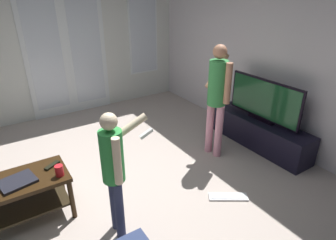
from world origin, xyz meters
The scene contains 12 objects.
ground_plane centered at (0.00, 0.00, -0.01)m, with size 5.24×5.53×0.02m, color #BDADA2.
wall_back_with_doors centered at (0.09, 2.73, 1.29)m, with size 5.24×0.09×2.65m.
wall_right_plain centered at (2.59, 0.00, 1.31)m, with size 0.06×5.53×2.62m.
coffee_table centered at (-0.86, 0.12, 0.36)m, with size 0.88×0.51×0.49m.
tv_stand centered at (2.31, -0.12, 0.21)m, with size 0.40×1.60×0.42m.
flat_screen_tv centered at (2.31, -0.12, 0.73)m, with size 0.08×1.18×0.61m.
person_adult centered at (1.60, 0.08, 0.92)m, with size 0.50×0.46×1.54m.
person_child centered at (-0.13, -0.53, 0.76)m, with size 0.57×0.34×1.26m.
loose_keyboard centered at (1.10, -0.75, 0.01)m, with size 0.44×0.35×0.02m.
laptop_closed centered at (-0.87, 0.08, 0.51)m, with size 0.31×0.25×0.03m, color #21212A.
cup_near_edge centered at (-0.51, -0.02, 0.55)m, with size 0.08×0.08×0.11m, color red.
tv_remote_black centered at (-0.53, 0.19, 0.50)m, with size 0.17×0.05×0.02m, color black.
Camera 1 is at (-0.87, -2.52, 2.16)m, focal length 30.29 mm.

